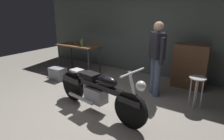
{
  "coord_description": "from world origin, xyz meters",
  "views": [
    {
      "loc": [
        2.2,
        -2.6,
        1.9
      ],
      "look_at": [
        0.05,
        0.7,
        0.65
      ],
      "focal_mm": 30.49,
      "sensor_mm": 36.0,
      "label": 1
    }
  ],
  "objects_px": {
    "bottle": "(82,43)",
    "mug_brown_stoneware": "(76,43)",
    "shop_stool": "(197,84)",
    "wooden_dresser": "(190,66)",
    "mug_orange_travel": "(81,42)",
    "person_standing": "(157,56)",
    "motorcycle": "(98,91)",
    "storage_bin": "(58,73)",
    "mug_green_speckled": "(82,44)"
  },
  "relations": [
    {
      "from": "person_standing",
      "to": "bottle",
      "type": "xyz_separation_m",
      "value": [
        -2.27,
        0.09,
        0.07
      ]
    },
    {
      "from": "shop_stool",
      "to": "bottle",
      "type": "height_order",
      "value": "bottle"
    },
    {
      "from": "shop_stool",
      "to": "mug_brown_stoneware",
      "type": "bearing_deg",
      "value": 174.43
    },
    {
      "from": "storage_bin",
      "to": "mug_brown_stoneware",
      "type": "xyz_separation_m",
      "value": [
        0.06,
        0.73,
        0.77
      ]
    },
    {
      "from": "mug_orange_travel",
      "to": "bottle",
      "type": "bearing_deg",
      "value": -43.97
    },
    {
      "from": "motorcycle",
      "to": "mug_orange_travel",
      "type": "bearing_deg",
      "value": 147.2
    },
    {
      "from": "storage_bin",
      "to": "person_standing",
      "type": "bearing_deg",
      "value": 10.95
    },
    {
      "from": "shop_stool",
      "to": "wooden_dresser",
      "type": "height_order",
      "value": "wooden_dresser"
    },
    {
      "from": "wooden_dresser",
      "to": "bottle",
      "type": "height_order",
      "value": "bottle"
    },
    {
      "from": "mug_orange_travel",
      "to": "mug_green_speckled",
      "type": "xyz_separation_m",
      "value": [
        0.21,
        -0.18,
        -0.0
      ]
    },
    {
      "from": "motorcycle",
      "to": "mug_brown_stoneware",
      "type": "xyz_separation_m",
      "value": [
        -2.03,
        1.57,
        0.49
      ]
    },
    {
      "from": "mug_orange_travel",
      "to": "mug_brown_stoneware",
      "type": "bearing_deg",
      "value": -114.43
    },
    {
      "from": "person_standing",
      "to": "motorcycle",
      "type": "bearing_deg",
      "value": 111.09
    },
    {
      "from": "mug_orange_travel",
      "to": "motorcycle",
      "type": "bearing_deg",
      "value": -41.55
    },
    {
      "from": "mug_orange_travel",
      "to": "mug_brown_stoneware",
      "type": "distance_m",
      "value": 0.17
    },
    {
      "from": "person_standing",
      "to": "mug_brown_stoneware",
      "type": "relative_size",
      "value": 15.1
    },
    {
      "from": "wooden_dresser",
      "to": "storage_bin",
      "type": "xyz_separation_m",
      "value": [
        -3.25,
        -1.45,
        -0.38
      ]
    },
    {
      "from": "motorcycle",
      "to": "shop_stool",
      "type": "xyz_separation_m",
      "value": [
        1.52,
        1.23,
        0.05
      ]
    },
    {
      "from": "mug_brown_stoneware",
      "to": "mug_green_speckled",
      "type": "xyz_separation_m",
      "value": [
        0.29,
        -0.02,
        0.01
      ]
    },
    {
      "from": "storage_bin",
      "to": "mug_green_speckled",
      "type": "xyz_separation_m",
      "value": [
        0.34,
        0.71,
        0.78
      ]
    },
    {
      "from": "mug_brown_stoneware",
      "to": "mug_green_speckled",
      "type": "height_order",
      "value": "mug_green_speckled"
    },
    {
      "from": "wooden_dresser",
      "to": "shop_stool",
      "type": "bearing_deg",
      "value": -71.64
    },
    {
      "from": "person_standing",
      "to": "wooden_dresser",
      "type": "relative_size",
      "value": 1.52
    },
    {
      "from": "motorcycle",
      "to": "mug_green_speckled",
      "type": "bearing_deg",
      "value": 147.02
    },
    {
      "from": "shop_stool",
      "to": "bottle",
      "type": "bearing_deg",
      "value": 175.92
    },
    {
      "from": "wooden_dresser",
      "to": "mug_brown_stoneware",
      "type": "xyz_separation_m",
      "value": [
        -3.19,
        -0.72,
        0.39
      ]
    },
    {
      "from": "mug_green_speckled",
      "to": "bottle",
      "type": "relative_size",
      "value": 0.44
    },
    {
      "from": "shop_stool",
      "to": "mug_orange_travel",
      "type": "xyz_separation_m",
      "value": [
        -3.47,
        0.5,
        0.46
      ]
    },
    {
      "from": "motorcycle",
      "to": "storage_bin",
      "type": "xyz_separation_m",
      "value": [
        -2.08,
        0.84,
        -0.28
      ]
    },
    {
      "from": "mug_orange_travel",
      "to": "mug_green_speckled",
      "type": "relative_size",
      "value": 1.01
    },
    {
      "from": "wooden_dresser",
      "to": "storage_bin",
      "type": "bearing_deg",
      "value": -155.99
    },
    {
      "from": "storage_bin",
      "to": "mug_green_speckled",
      "type": "relative_size",
      "value": 4.19
    },
    {
      "from": "motorcycle",
      "to": "mug_green_speckled",
      "type": "relative_size",
      "value": 20.69
    },
    {
      "from": "motorcycle",
      "to": "storage_bin",
      "type": "bearing_deg",
      "value": 166.75
    },
    {
      "from": "storage_bin",
      "to": "bottle",
      "type": "bearing_deg",
      "value": 55.91
    },
    {
      "from": "bottle",
      "to": "mug_brown_stoneware",
      "type": "bearing_deg",
      "value": 161.8
    },
    {
      "from": "storage_bin",
      "to": "mug_orange_travel",
      "type": "relative_size",
      "value": 4.12
    },
    {
      "from": "wooden_dresser",
      "to": "bottle",
      "type": "bearing_deg",
      "value": -163.6
    },
    {
      "from": "mug_brown_stoneware",
      "to": "bottle",
      "type": "xyz_separation_m",
      "value": [
        0.36,
        -0.12,
        0.05
      ]
    },
    {
      "from": "mug_orange_travel",
      "to": "bottle",
      "type": "xyz_separation_m",
      "value": [
        0.29,
        -0.28,
        0.04
      ]
    },
    {
      "from": "motorcycle",
      "to": "mug_brown_stoneware",
      "type": "bearing_deg",
      "value": 150.93
    },
    {
      "from": "mug_green_speckled",
      "to": "storage_bin",
      "type": "bearing_deg",
      "value": -115.73
    },
    {
      "from": "wooden_dresser",
      "to": "mug_brown_stoneware",
      "type": "distance_m",
      "value": 3.3
    },
    {
      "from": "person_standing",
      "to": "storage_bin",
      "type": "relative_size",
      "value": 3.8
    },
    {
      "from": "wooden_dresser",
      "to": "mug_green_speckled",
      "type": "bearing_deg",
      "value": -165.77
    },
    {
      "from": "shop_stool",
      "to": "mug_green_speckled",
      "type": "height_order",
      "value": "mug_green_speckled"
    },
    {
      "from": "storage_bin",
      "to": "mug_orange_travel",
      "type": "distance_m",
      "value": 1.19
    },
    {
      "from": "motorcycle",
      "to": "shop_stool",
      "type": "bearing_deg",
      "value": 47.65
    },
    {
      "from": "mug_green_speckled",
      "to": "mug_orange_travel",
      "type": "bearing_deg",
      "value": 140.01
    },
    {
      "from": "motorcycle",
      "to": "person_standing",
      "type": "xyz_separation_m",
      "value": [
        0.61,
        1.36,
        0.48
      ]
    }
  ]
}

